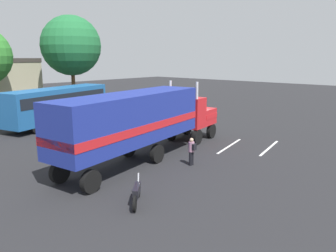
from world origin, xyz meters
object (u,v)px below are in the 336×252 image
at_px(motorcycle, 137,193).
at_px(tree_center, 71,46).
at_px(person_bystander, 192,150).
at_px(semi_truck, 143,119).
at_px(parked_bus, 58,102).

distance_m(motorcycle, tree_center, 28.99).
xyz_separation_m(person_bystander, motorcycle, (-5.52, -1.27, -0.41)).
bearing_deg(semi_truck, parked_bus, 80.73).
bearing_deg(tree_center, motorcycle, -117.52).
height_order(motorcycle, tree_center, tree_center).
distance_m(person_bystander, tree_center, 25.68).
height_order(person_bystander, motorcycle, person_bystander).
distance_m(person_bystander, motorcycle, 5.68).
height_order(person_bystander, parked_bus, parked_bus).
height_order(semi_truck, motorcycle, semi_truck).
bearing_deg(motorcycle, semi_truck, 42.99).
xyz_separation_m(person_bystander, tree_center, (7.47, 23.66, 6.63)).
bearing_deg(person_bystander, semi_truck, 108.67).
height_order(parked_bus, motorcycle, parked_bus).
bearing_deg(motorcycle, parked_bus, 69.24).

